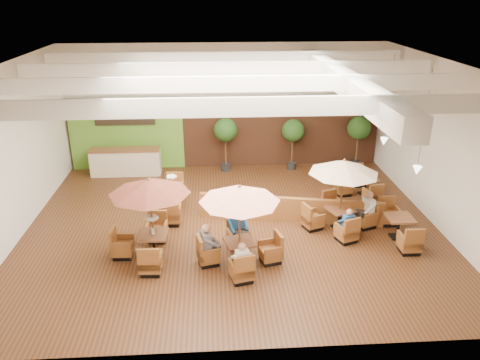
{
  "coord_description": "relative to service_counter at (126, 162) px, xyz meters",
  "views": [
    {
      "loc": [
        -0.65,
        -14.34,
        7.65
      ],
      "look_at": [
        0.3,
        0.5,
        1.5
      ],
      "focal_mm": 35.0,
      "sensor_mm": 36.0,
      "label": 1
    }
  ],
  "objects": [
    {
      "name": "diner_1",
      "position": [
        4.5,
        -6.52,
        0.19
      ],
      "size": [
        0.47,
        0.43,
        0.85
      ],
      "rotation": [
        0.0,
        0.0,
        3.49
      ],
      "color": "#245B9E",
      "rests_on": "ground"
    },
    {
      "name": "service_counter",
      "position": [
        0.0,
        0.0,
        0.0
      ],
      "size": [
        3.0,
        0.75,
        1.18
      ],
      "color": "beige",
      "rests_on": "ground"
    },
    {
      "name": "booth_divider",
      "position": [
        6.44,
        -4.86,
        -0.14
      ],
      "size": [
        6.31,
        1.45,
        0.89
      ],
      "primitive_type": "cube",
      "rotation": [
        0.0,
        0.0,
        -0.2
      ],
      "color": "brown",
      "rests_on": "ground"
    },
    {
      "name": "diner_0",
      "position": [
        4.5,
        -8.37,
        0.16
      ],
      "size": [
        0.41,
        0.35,
        0.77
      ],
      "rotation": [
        0.0,
        0.0,
        0.19
      ],
      "color": "white",
      "rests_on": "ground"
    },
    {
      "name": "topiary_0",
      "position": [
        4.38,
        0.2,
        1.21
      ],
      "size": [
        1.04,
        1.04,
        2.41
      ],
      "color": "black",
      "rests_on": "ground"
    },
    {
      "name": "table_4",
      "position": [
        9.8,
        -6.25,
        -0.22
      ],
      "size": [
        0.85,
        2.51,
        0.94
      ],
      "rotation": [
        0.0,
        0.0,
        -0.01
      ],
      "color": "brown",
      "rests_on": "ground"
    },
    {
      "name": "diner_4",
      "position": [
        8.96,
        -5.47,
        0.2
      ],
      "size": [
        0.44,
        0.48,
        0.86
      ],
      "rotation": [
        0.0,
        0.0,
        1.92
      ],
      "color": "white",
      "rests_on": "ground"
    },
    {
      "name": "diner_2",
      "position": [
        3.58,
        -7.45,
        0.2
      ],
      "size": [
        0.41,
        0.46,
        0.86
      ],
      "rotation": [
        0.0,
        0.0,
        4.96
      ],
      "color": "slate",
      "rests_on": "ground"
    },
    {
      "name": "topiary_1",
      "position": [
        7.35,
        0.2,
        1.13
      ],
      "size": [
        0.99,
        0.99,
        2.3
      ],
      "color": "black",
      "rests_on": "ground"
    },
    {
      "name": "table_5",
      "position": [
        9.54,
        -2.77,
        -0.25
      ],
      "size": [
        1.7,
        2.47,
        0.89
      ],
      "rotation": [
        0.0,
        0.0,
        0.19
      ],
      "color": "brown",
      "rests_on": "ground"
    },
    {
      "name": "table_3",
      "position": [
        2.28,
        -3.79,
        -0.08
      ],
      "size": [
        0.96,
        2.75,
        1.59
      ],
      "rotation": [
        0.0,
        0.0,
        -0.05
      ],
      "color": "brown",
      "rests_on": "ground"
    },
    {
      "name": "table_0",
      "position": [
        1.86,
        -6.88,
        1.27
      ],
      "size": [
        2.47,
        2.54,
        2.6
      ],
      "rotation": [
        0.0,
        0.0,
        -0.04
      ],
      "color": "brown",
      "rests_on": "ground"
    },
    {
      "name": "topiary_2",
      "position": [
        10.3,
        0.2,
        1.19
      ],
      "size": [
        1.03,
        1.03,
        2.38
      ],
      "color": "black",
      "rests_on": "ground"
    },
    {
      "name": "table_2",
      "position": [
        8.04,
        -5.47,
        1.14
      ],
      "size": [
        2.61,
        2.61,
        2.52
      ],
      "rotation": [
        0.0,
        0.0,
        0.36
      ],
      "color": "brown",
      "rests_on": "ground"
    },
    {
      "name": "room",
      "position": [
        4.65,
        -3.88,
        3.05
      ],
      "size": [
        14.04,
        14.0,
        5.52
      ],
      "color": "#381E0F",
      "rests_on": "ground"
    },
    {
      "name": "diner_3",
      "position": [
        8.04,
        -6.39,
        0.14
      ],
      "size": [
        0.38,
        0.34,
        0.71
      ],
      "rotation": [
        0.0,
        0.0,
        0.26
      ],
      "color": "#245B9E",
      "rests_on": "ground"
    },
    {
      "name": "table_1",
      "position": [
        4.5,
        -7.45,
        1.15
      ],
      "size": [
        2.58,
        2.58,
        2.53
      ],
      "rotation": [
        0.0,
        0.0,
        0.24
      ],
      "color": "brown",
      "rests_on": "ground"
    }
  ]
}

